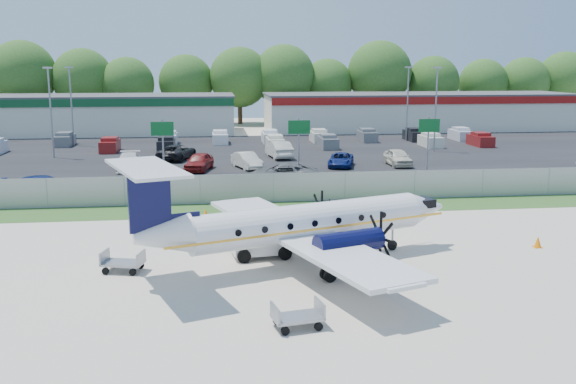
{
  "coord_description": "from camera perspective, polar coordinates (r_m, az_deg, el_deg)",
  "views": [
    {
      "loc": [
        -4.32,
        -28.92,
        9.31
      ],
      "look_at": [
        0.0,
        6.0,
        2.3
      ],
      "focal_mm": 40.0,
      "sensor_mm": 36.0,
      "label": 1
    }
  ],
  "objects": [
    {
      "name": "road_car_mid",
      "position": [
        51.09,
        -0.52,
        0.77
      ],
      "size": [
        6.08,
        3.53,
        1.59
      ],
      "primitive_type": "imported",
      "rotation": [
        0.0,
        0.0,
        -1.73
      ],
      "color": "#595B5E",
      "rests_on": "ground"
    },
    {
      "name": "sign_right",
      "position": [
        55.26,
        12.4,
        5.09
      ],
      "size": [
        1.8,
        0.26,
        5.0
      ],
      "color": "gray",
      "rests_on": "ground"
    },
    {
      "name": "baggage_cart_far",
      "position": [
        23.43,
        0.86,
        -10.99
      ],
      "size": [
        1.95,
        1.38,
        0.93
      ],
      "color": "gray",
      "rests_on": "ground"
    },
    {
      "name": "cone_nose",
      "position": [
        35.7,
        21.32,
        -4.18
      ],
      "size": [
        0.41,
        0.41,
        0.59
      ],
      "color": "orange",
      "rests_on": "ground"
    },
    {
      "name": "aircraft",
      "position": [
        30.12,
        1.22,
        -2.76
      ],
      "size": [
        16.93,
        16.49,
        5.2
      ],
      "color": "silver",
      "rests_on": "ground"
    },
    {
      "name": "parked_car_d",
      "position": [
        59.65,
        4.72,
        2.25
      ],
      "size": [
        3.33,
        5.04,
        1.29
      ],
      "primitive_type": "imported",
      "rotation": [
        0.0,
        0.0,
        -0.28
      ],
      "color": "navy",
      "rests_on": "ground"
    },
    {
      "name": "access_road",
      "position": [
        49.0,
        -1.86,
        0.32
      ],
      "size": [
        170.0,
        8.0,
        0.02
      ],
      "primitive_type": "cube",
      "color": "black",
      "rests_on": "ground"
    },
    {
      "name": "parked_car_a",
      "position": [
        59.21,
        -13.92,
        1.89
      ],
      "size": [
        2.43,
        5.36,
        1.52
      ],
      "primitive_type": "imported",
      "rotation": [
        0.0,
        0.0,
        0.06
      ],
      "color": "silver",
      "rests_on": "ground"
    },
    {
      "name": "parked_car_e",
      "position": [
        60.97,
        9.72,
        2.32
      ],
      "size": [
        1.92,
        4.62,
        1.57
      ],
      "primitive_type": "imported",
      "rotation": [
        0.0,
        0.0,
        0.01
      ],
      "color": "beige",
      "rests_on": "ground"
    },
    {
      "name": "parked_car_b",
      "position": [
        57.84,
        -7.89,
        1.9
      ],
      "size": [
        2.98,
        5.01,
        1.6
      ],
      "primitive_type": "imported",
      "rotation": [
        0.0,
        0.0,
        -0.25
      ],
      "color": "maroon",
      "rests_on": "ground"
    },
    {
      "name": "parking_lot",
      "position": [
        69.68,
        -3.44,
        3.58
      ],
      "size": [
        170.0,
        32.0,
        0.02
      ],
      "primitive_type": "cube",
      "color": "black",
      "rests_on": "ground"
    },
    {
      "name": "baggage_cart_near",
      "position": [
        30.38,
        -14.46,
        -6.06
      ],
      "size": [
        2.04,
        1.52,
        0.96
      ],
      "color": "gray",
      "rests_on": "ground"
    },
    {
      "name": "pushback_tug",
      "position": [
        31.71,
        -2.2,
        -4.45
      ],
      "size": [
        2.99,
        2.31,
        1.51
      ],
      "color": "silver",
      "rests_on": "ground"
    },
    {
      "name": "light_pole_se",
      "position": [
        80.77,
        10.59,
        8.18
      ],
      "size": [
        0.9,
        0.35,
        9.09
      ],
      "color": "gray",
      "rests_on": "ground"
    },
    {
      "name": "far_parking_rows",
      "position": [
        74.63,
        -3.68,
        4.08
      ],
      "size": [
        56.0,
        10.0,
        1.6
      ],
      "primitive_type": null,
      "color": "gray",
      "rests_on": "ground"
    },
    {
      "name": "building_west",
      "position": [
        93.25,
        -19.34,
        6.53
      ],
      "size": [
        46.4,
        12.4,
        5.24
      ],
      "color": "silver",
      "rests_on": "ground"
    },
    {
      "name": "building_east",
      "position": [
        96.05,
        11.46,
        7.06
      ],
      "size": [
        44.4,
        12.4,
        5.24
      ],
      "color": "silver",
      "rests_on": "ground"
    },
    {
      "name": "ground",
      "position": [
        30.68,
        1.38,
        -6.4
      ],
      "size": [
        170.0,
        170.0,
        0.0
      ],
      "primitive_type": "plane",
      "color": "beige",
      "rests_on": "ground"
    },
    {
      "name": "sign_left",
      "position": [
        52.27,
        -11.08,
        4.8
      ],
      "size": [
        1.8,
        0.26,
        5.0
      ],
      "color": "gray",
      "rests_on": "ground"
    },
    {
      "name": "light_pole_nw",
      "position": [
        68.85,
        -20.37,
        7.17
      ],
      "size": [
        0.9,
        0.35,
        9.09
      ],
      "color": "gray",
      "rests_on": "ground"
    },
    {
      "name": "parked_car_f",
      "position": [
        64.81,
        -9.83,
        2.84
      ],
      "size": [
        4.2,
        6.03,
        1.53
      ],
      "primitive_type": "imported",
      "rotation": [
        0.0,
        0.0,
        2.81
      ],
      "color": "black",
      "rests_on": "ground"
    },
    {
      "name": "parked_car_g",
      "position": [
        65.16,
        -0.8,
        3.05
      ],
      "size": [
        2.48,
        5.39,
        1.71
      ],
      "primitive_type": "imported",
      "rotation": [
        0.0,
        0.0,
        3.27
      ],
      "color": "beige",
      "rests_on": "ground"
    },
    {
      "name": "sign_mid",
      "position": [
        52.65,
        0.99,
        5.05
      ],
      "size": [
        1.8,
        0.26,
        5.0
      ],
      "color": "gray",
      "rests_on": "ground"
    },
    {
      "name": "cone_starboard_wing",
      "position": [
        39.94,
        -7.34,
        -1.9
      ],
      "size": [
        0.41,
        0.41,
        0.58
      ],
      "color": "orange",
      "rests_on": "ground"
    },
    {
      "name": "perimeter_fence",
      "position": [
        43.93,
        -1.28,
        0.36
      ],
      "size": [
        120.0,
        0.06,
        1.99
      ],
      "color": "gray",
      "rests_on": "ground"
    },
    {
      "name": "grass_verge",
      "position": [
        42.18,
        -1.0,
        -1.47
      ],
      "size": [
        170.0,
        4.0,
        0.02
      ],
      "primitive_type": "cube",
      "color": "#2D561E",
      "rests_on": "ground"
    },
    {
      "name": "road_car_west",
      "position": [
        48.51,
        -20.63,
        -0.53
      ],
      "size": [
        6.06,
        4.05,
        1.63
      ],
      "primitive_type": "imported",
      "rotation": [
        0.0,
        0.0,
        1.92
      ],
      "color": "navy",
      "rests_on": "ground"
    },
    {
      "name": "light_pole_ne",
      "position": [
        71.32,
        13.02,
        7.7
      ],
      "size": [
        0.9,
        0.35,
        9.09
      ],
      "color": "gray",
      "rests_on": "ground"
    },
    {
      "name": "light_pole_sw",
      "position": [
        78.61,
        -18.72,
        7.7
      ],
      "size": [
        0.9,
        0.35,
        9.09
      ],
      "color": "gray",
      "rests_on": "ground"
    },
    {
      "name": "tree_line",
      "position": [
        103.43,
        -4.65,
        6.06
      ],
      "size": [
        112.0,
        6.0,
        14.0
      ],
      "primitive_type": null,
      "color": "#2A5619",
      "rests_on": "ground"
    },
    {
      "name": "parked_car_c",
      "position": [
        58.62,
        -3.66,
        2.1
      ],
      "size": [
        2.86,
        4.71,
        1.47
      ],
      "primitive_type": "imported",
      "rotation": [
        0.0,
        0.0,
        0.32
      ],
      "color": "beige",
      "rests_on": "ground"
    }
  ]
}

